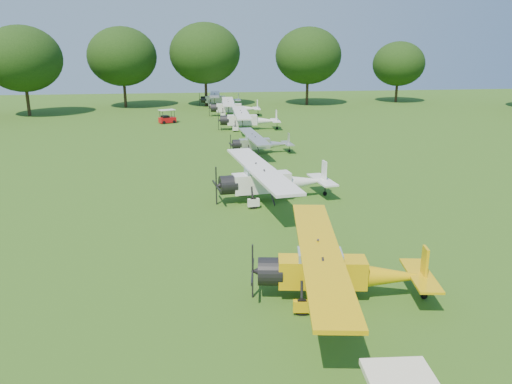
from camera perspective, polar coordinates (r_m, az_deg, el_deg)
The scene contains 9 objects.
ground at distance 26.67m, azimuth 3.71°, elevation -4.39°, with size 160.00×160.00×0.00m, color #244C13.
tree_belt at distance 26.07m, azimuth 11.89°, elevation 12.94°, with size 137.36×130.27×14.52m.
aircraft_2 at distance 19.56m, azimuth 9.12°, elevation -8.53°, with size 7.09×11.23×2.20m.
aircraft_3 at distance 31.34m, azimuth 1.65°, elevation 1.51°, with size 7.64×12.12×2.38m.
aircraft_4 at distance 45.21m, azimuth 0.37°, elevation 5.75°, with size 5.75×9.15×1.80m.
aircraft_5 at distance 58.13m, azimuth -1.07°, elevation 8.42°, with size 7.18×11.43×2.25m.
aircraft_6 at distance 69.71m, azimuth -2.67°, elevation 9.75°, with size 7.11×11.33×2.23m.
aircraft_7 at distance 81.33m, azimuth -4.30°, elevation 10.63°, with size 6.68×10.64×2.09m.
golf_cart at distance 64.11m, azimuth -10.15°, elevation 8.25°, with size 2.26×1.86×1.68m.
Camera 1 is at (-5.03, -24.40, 9.50)m, focal length 35.00 mm.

